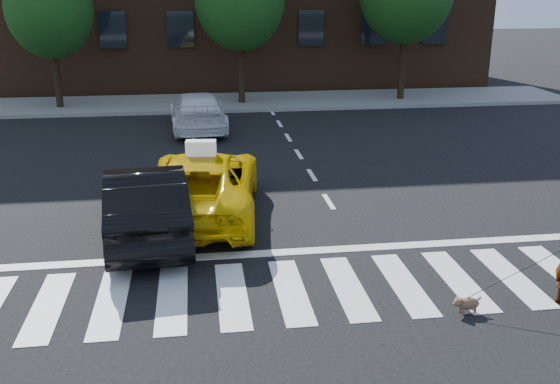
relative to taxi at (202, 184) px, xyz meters
name	(u,v)px	position (x,y,z in m)	size (l,w,h in m)	color
ground	(291,291)	(1.40, -3.99, -0.72)	(120.00, 120.00, 0.00)	black
crosswalk	(291,291)	(1.40, -3.99, -0.71)	(13.00, 2.40, 0.01)	silver
stop_line	(278,253)	(1.40, -2.39, -0.71)	(12.00, 0.30, 0.01)	silver
sidewalk_far	(230,102)	(1.40, 13.51, -0.64)	(30.00, 4.00, 0.15)	slate
taxi	(202,184)	(0.00, 0.00, 0.00)	(2.39, 5.18, 1.44)	#E6BA04
black_sedan	(146,202)	(-1.17, -1.13, 0.02)	(1.57, 4.51, 1.49)	black
white_suv	(198,111)	(0.00, 8.62, -0.05)	(1.88, 4.62, 1.34)	white
dog	(466,303)	(4.05, -5.10, -0.55)	(0.50, 0.23, 0.29)	#906B49
taxi_sign	(201,148)	(0.00, -0.20, 0.88)	(0.65, 0.28, 0.32)	white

